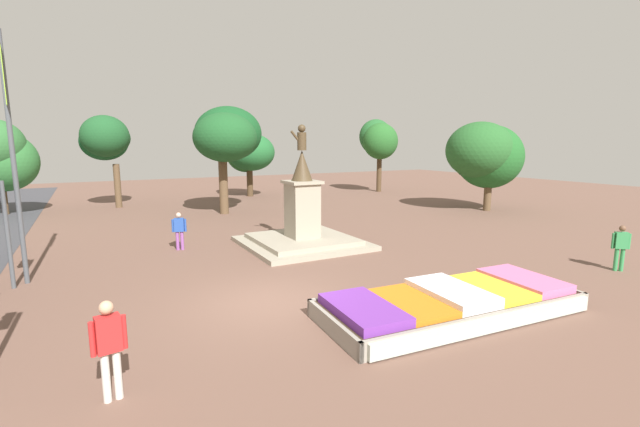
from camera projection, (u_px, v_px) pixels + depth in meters
ground_plane at (268, 302)px, 11.58m from camera, size 87.98×87.98×0.00m
flower_planter at (452, 303)px, 10.80m from camera, size 6.95×3.18×0.66m
statue_monument at (302, 224)px, 17.92m from camera, size 4.74×4.74×5.01m
traffic_light_mid_block at (0, 214)px, 12.29m from camera, size 0.41×0.30×3.20m
banner_pole at (12, 146)px, 12.50m from camera, size 0.18×1.23×7.45m
pedestrian_with_handbag at (109, 343)px, 7.02m from camera, size 0.56×0.27×1.74m
pedestrian_near_planter at (621, 245)px, 14.31m from camera, size 0.46×0.41×1.56m
pedestrian_crossing_plaza at (179, 229)px, 17.15m from camera, size 0.55×0.32×1.53m
park_tree_far_left at (483, 154)px, 27.15m from camera, size 5.12×4.25×5.60m
park_tree_behind_statue at (105, 139)px, 28.03m from camera, size 3.14×3.87×6.05m
park_tree_street_side at (378, 140)px, 37.31m from camera, size 3.32×3.72×6.35m
park_tree_mid_canopy at (249, 153)px, 34.06m from camera, size 3.72×4.43×5.08m
park_tree_distant at (227, 136)px, 25.76m from camera, size 4.50×5.16×6.51m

